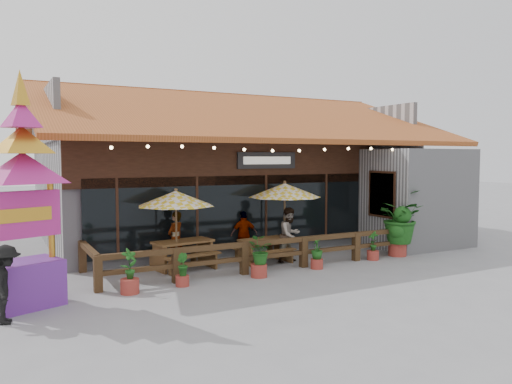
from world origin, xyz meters
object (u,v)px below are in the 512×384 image
picnic_table_left (183,250)px  pedestrian (6,284)px  umbrella_left (176,199)px  tropical_plant (398,218)px  thai_sign_tower (23,174)px  umbrella_right (285,191)px  picnic_table_right (264,246)px

picnic_table_left → pedestrian: pedestrian is taller
umbrella_left → tropical_plant: bearing=-10.5°
umbrella_left → thai_sign_tower: size_ratio=0.46×
umbrella_left → picnic_table_left: size_ratio=1.29×
thai_sign_tower → tropical_plant: thai_sign_tower is taller
umbrella_right → pedestrian: size_ratio=1.91×
pedestrian → umbrella_left: bearing=-50.1°
picnic_table_right → tropical_plant: tropical_plant is taller
umbrella_left → pedestrian: 5.49m
umbrella_left → thai_sign_tower: (-4.08, -1.83, 0.84)m
picnic_table_right → umbrella_right: bearing=20.8°
tropical_plant → picnic_table_right: bearing=165.1°
umbrella_right → thai_sign_tower: size_ratio=0.54×
thai_sign_tower → pedestrian: size_ratio=3.54×
picnic_table_left → tropical_plant: (7.02, -1.54, 0.70)m
picnic_table_left → picnic_table_right: (2.55, -0.35, -0.06)m
umbrella_left → picnic_table_left: (0.27, 0.19, -1.54)m
picnic_table_left → tropical_plant: size_ratio=0.89×
umbrella_left → tropical_plant: 7.45m
umbrella_right → picnic_table_right: umbrella_right is taller
picnic_table_right → thai_sign_tower: bearing=-166.4°
umbrella_right → tropical_plant: bearing=-24.1°
pedestrian → picnic_table_right: bearing=-62.2°
thai_sign_tower → tropical_plant: (11.36, 0.48, -1.68)m
picnic_table_left → picnic_table_right: bearing=-7.8°
thai_sign_tower → umbrella_left: bearing=24.1°
umbrella_left → umbrella_right: umbrella_right is taller
umbrella_right → picnic_table_left: size_ratio=1.52×
picnic_table_left → thai_sign_tower: thai_sign_tower is taller
umbrella_right → pedestrian: umbrella_right is taller
picnic_table_left → thai_sign_tower: (-4.35, -2.01, 2.38)m
thai_sign_tower → pedestrian: bearing=-112.6°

